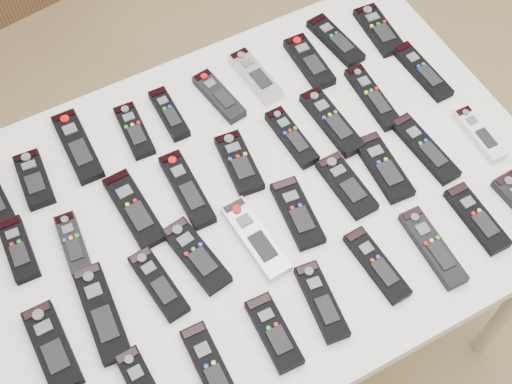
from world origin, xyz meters
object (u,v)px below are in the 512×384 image
remote_2 (78,146)px  remote_10 (19,249)px  remote_12 (134,209)px  remote_13 (187,189)px  remote_17 (372,97)px  remote_8 (335,40)px  remote_6 (255,76)px  remote_9 (379,30)px  remote_31 (212,371)px  remote_26 (383,167)px  table (256,210)px  remote_3 (134,131)px  remote_4 (169,114)px  remote_23 (256,238)px  remote_15 (292,137)px  remote_36 (477,218)px  remote_19 (52,347)px  remote_1 (34,179)px  remote_14 (239,163)px  remote_32 (274,333)px  remote_24 (297,213)px  remote_25 (347,186)px  remote_11 (73,244)px  remote_27 (425,148)px  remote_18 (422,71)px  remote_22 (196,256)px  remote_28 (479,134)px  remote_16 (332,122)px  remote_21 (159,284)px  remote_7 (309,62)px  remote_20 (102,313)px  remote_34 (377,265)px

remote_2 → remote_10: bearing=-135.9°
remote_12 → remote_13: 0.12m
remote_2 → remote_13: size_ratio=1.02×
remote_17 → remote_8: bearing=87.4°
remote_10 → remote_2: bearing=45.7°
remote_6 → remote_17: 0.28m
remote_9 → remote_31: same height
remote_12 → remote_26: (0.52, -0.16, 0.00)m
table → remote_3: bearing=119.9°
remote_3 → remote_10: size_ratio=1.03×
remote_4 → remote_23: bearing=-86.0°
remote_15 → remote_17: remote_15 is taller
remote_36 → remote_13: bearing=145.4°
remote_9 → remote_19: size_ratio=0.91×
remote_1 → remote_14: bearing=-18.7°
remote_32 → remote_24: bearing=52.5°
remote_13 → remote_25: 0.35m
remote_3 → remote_15: remote_15 is taller
remote_13 → remote_25: bearing=-25.6°
remote_36 → remote_11: bearing=156.1°
remote_10 → remote_27: (0.88, -0.19, -0.00)m
table → remote_11: size_ratio=8.68×
remote_10 → remote_27: 0.90m
remote_11 → remote_18: 0.90m
remote_13 → remote_22: size_ratio=1.12×
remote_8 → remote_28: (0.13, -0.40, 0.00)m
remote_16 → remote_36: 0.39m
remote_17 → remote_21: bearing=-160.2°
remote_16 → remote_19: (-0.75, -0.20, 0.00)m
remote_23 → remote_7: bearing=42.8°
remote_23 → remote_27: size_ratio=1.01×
remote_14 → remote_2: bearing=150.4°
remote_16 → remote_19: 0.77m
remote_26 → remote_18: bearing=42.2°
remote_14 → remote_19: size_ratio=0.89×
remote_13 → remote_23: size_ratio=1.00×
remote_1 → remote_26: remote_1 is taller
remote_9 → remote_24: 0.57m
remote_32 → remote_20: bearing=147.0°
remote_6 → remote_4: bearing=176.5°
remote_25 → remote_34: size_ratio=0.92×
remote_12 → remote_3: bearing=63.6°
remote_13 → remote_17: remote_13 is taller
remote_2 → remote_34: same height
remote_17 → remote_34: size_ratio=1.10×
remote_7 → remote_20: 0.77m
remote_20 → remote_22: size_ratio=1.19×
remote_3 → remote_32: (0.04, -0.57, 0.00)m
remote_9 → remote_34: bearing=-119.6°
remote_13 → remote_23: (0.07, -0.17, -0.00)m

